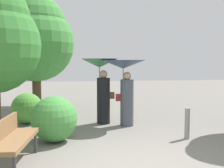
# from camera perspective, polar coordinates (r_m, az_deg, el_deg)

# --- Properties ---
(ground_plane) EXTENTS (40.00, 40.00, 0.00)m
(ground_plane) POSITION_cam_1_polar(r_m,az_deg,el_deg) (5.08, 5.82, -16.66)
(ground_plane) COLOR slate
(person_left) EXTENTS (1.08, 1.08, 1.92)m
(person_left) POSITION_cam_1_polar(r_m,az_deg,el_deg) (8.00, -2.29, 1.22)
(person_left) COLOR black
(person_left) RESTS_ON ground
(person_right) EXTENTS (1.27, 1.27, 1.88)m
(person_right) POSITION_cam_1_polar(r_m,az_deg,el_deg) (7.72, 2.62, 1.50)
(person_right) COLOR #474C56
(person_right) RESTS_ON ground
(park_bench) EXTENTS (0.62, 1.54, 0.83)m
(park_bench) POSITION_cam_1_polar(r_m,az_deg,el_deg) (5.21, -20.29, -10.46)
(park_bench) COLOR #38383D
(park_bench) RESTS_ON ground
(tree_mid_left) EXTENTS (2.93, 2.93, 4.37)m
(tree_mid_left) POSITION_cam_1_polar(r_m,az_deg,el_deg) (10.94, -15.71, 9.33)
(tree_mid_left) COLOR #4C3823
(tree_mid_left) RESTS_ON ground
(bush_path_left) EXTENTS (0.92, 0.92, 0.92)m
(bush_path_left) POSITION_cam_1_polar(r_m,az_deg,el_deg) (8.47, -17.38, -4.86)
(bush_path_left) COLOR #4C9338
(bush_path_left) RESTS_ON ground
(bush_path_right) EXTENTS (1.06, 1.06, 1.06)m
(bush_path_right) POSITION_cam_1_polar(r_m,az_deg,el_deg) (6.43, -12.03, -7.18)
(bush_path_right) COLOR #428C3D
(bush_path_right) RESTS_ON ground
(path_marker_post) EXTENTS (0.12, 0.12, 0.75)m
(path_marker_post) POSITION_cam_1_polar(r_m,az_deg,el_deg) (6.79, 15.46, -7.95)
(path_marker_post) COLOR gray
(path_marker_post) RESTS_ON ground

